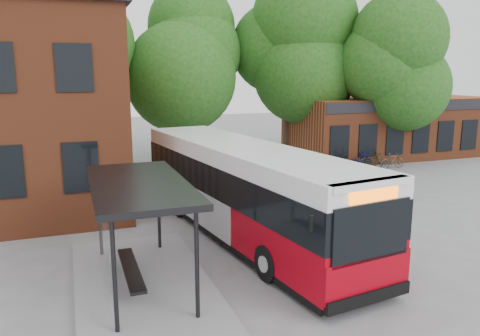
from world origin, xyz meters
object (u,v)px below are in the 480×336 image
object	(u,v)px
bicycle_6	(370,161)
bicycle_1	(326,163)
bus_shelter	(141,234)
city_bus	(243,191)
bicycle_4	(356,162)
bicycle_2	(338,169)
bicycle_3	(359,165)
bicycle_7	(392,161)
bicycle_5	(362,161)

from	to	relation	value
bicycle_6	bicycle_1	bearing A→B (deg)	87.65
bus_shelter	city_bus	bearing A→B (deg)	35.83
city_bus	bicycle_4	bearing A→B (deg)	31.54
bicycle_2	bicycle_3	size ratio (longest dim) A/B	0.99
bicycle_4	bus_shelter	bearing A→B (deg)	121.10
bicycle_1	bicycle_2	world-z (taller)	bicycle_1
bicycle_2	bicycle_6	size ratio (longest dim) A/B	0.84
city_bus	bicycle_7	bearing A→B (deg)	24.56
bus_shelter	bicycle_5	distance (m)	18.34
bus_shelter	bicycle_7	bearing A→B (deg)	33.27
bicycle_3	bicycle_6	size ratio (longest dim) A/B	0.85
bicycle_4	bicycle_5	xyz separation A→B (m)	(0.25, -0.28, 0.13)
bicycle_5	city_bus	bearing A→B (deg)	106.43
bicycle_1	bicycle_7	xyz separation A→B (m)	(4.22, -0.56, -0.02)
city_bus	bicycle_3	distance (m)	12.53
bus_shelter	bicycle_7	distance (m)	19.78
city_bus	bicycle_7	size ratio (longest dim) A/B	8.08
city_bus	bicycle_5	size ratio (longest dim) A/B	6.93
bus_shelter	bicycle_5	xyz separation A→B (m)	(14.57, 11.10, -0.90)
bus_shelter	bicycle_6	xyz separation A→B (m)	(15.19, 11.19, -0.97)
bicycle_1	bicycle_7	world-z (taller)	bicycle_1
bicycle_4	bicycle_3	bearing A→B (deg)	148.52
bicycle_2	bicycle_5	xyz separation A→B (m)	(2.32, 1.09, 0.15)
city_bus	bicycle_7	distance (m)	14.94
bicycle_5	bicycle_7	size ratio (longest dim) A/B	1.17
bicycle_5	bicycle_4	bearing A→B (deg)	20.38
bicycle_4	bicycle_6	size ratio (longest dim) A/B	0.89
bicycle_2	bicycle_3	world-z (taller)	bicycle_3
bus_shelter	bicycle_2	size ratio (longest dim) A/B	4.59
bicycle_4	city_bus	bearing A→B (deg)	122.05
bicycle_3	bicycle_7	world-z (taller)	bicycle_7
bicycle_1	bicycle_7	bearing A→B (deg)	-93.04
bus_shelter	bicycle_4	xyz separation A→B (m)	(14.33, 11.38, -1.03)
bus_shelter	bicycle_3	xyz separation A→B (m)	(13.88, 10.39, -0.99)
bus_shelter	bicycle_1	size ratio (longest dim) A/B	4.32
bicycle_7	city_bus	bearing A→B (deg)	127.26
bicycle_4	bicycle_5	bearing A→B (deg)	-145.59
city_bus	bicycle_3	xyz separation A→B (m)	(9.94, 7.54, -1.15)
bicycle_4	bicycle_6	world-z (taller)	bicycle_6
bicycle_2	bus_shelter	bearing A→B (deg)	107.90
bicycle_6	bicycle_7	distance (m)	1.37
bus_shelter	bicycle_6	size ratio (longest dim) A/B	3.84
bicycle_1	bicycle_5	size ratio (longest dim) A/B	0.89
bicycle_5	bicycle_6	distance (m)	0.63
city_bus	bicycle_2	world-z (taller)	city_bus
bicycle_3	bicycle_4	xyz separation A→B (m)	(0.44, 0.99, -0.04)
bicycle_3	city_bus	bearing A→B (deg)	125.72
bicycle_3	bicycle_7	distance (m)	2.67
bicycle_2	bicycle_4	size ratio (longest dim) A/B	0.95
bicycle_2	bicycle_4	bearing A→B (deg)	-77.92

